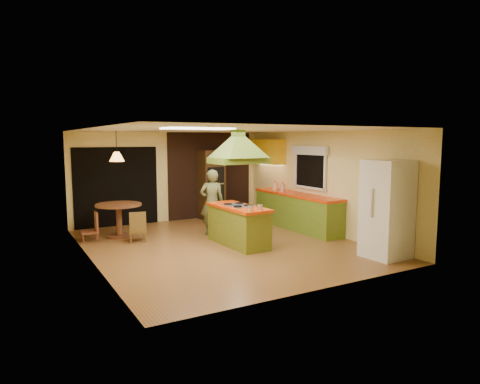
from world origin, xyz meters
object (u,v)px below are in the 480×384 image
refrigerator (387,209)px  canister_large (282,187)px  kitchen_island (238,225)px  man (212,202)px  wall_oven (211,185)px  dining_table (119,214)px

refrigerator → canister_large: bearing=86.2°
kitchen_island → man: man is taller
kitchen_island → canister_large: size_ratio=8.52×
man → kitchen_island: bearing=113.5°
wall_oven → dining_table: 3.14m
dining_table → canister_large: size_ratio=5.20×
refrigerator → wall_oven: wall_oven is taller
man → canister_large: size_ratio=7.74×
refrigerator → wall_oven: 5.53m
kitchen_island → dining_table: 2.93m
kitchen_island → wall_oven: 3.27m
wall_oven → canister_large: (1.26, -1.78, 0.03)m
refrigerator → canister_large: size_ratio=9.31×
kitchen_island → man: bearing=90.2°
wall_oven → canister_large: bearing=-57.2°
wall_oven → dining_table: wall_oven is taller
kitchen_island → wall_oven: size_ratio=0.88×
kitchen_island → man: 1.26m
wall_oven → refrigerator: bearing=-80.1°
refrigerator → dining_table: 5.99m
man → wall_oven: (0.90, 1.90, 0.20)m
man → dining_table: (-2.03, 0.85, -0.23)m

